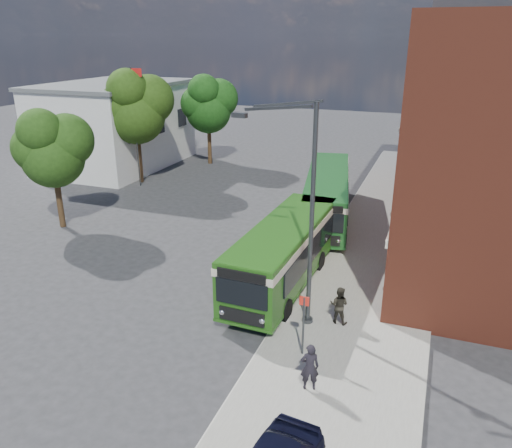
% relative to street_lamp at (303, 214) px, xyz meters
% --- Properties ---
extents(ground, '(120.00, 120.00, 0.00)m').
position_rel_street_lamp_xyz_m(ground, '(-4.84, 2.00, -4.79)').
color(ground, '#2C2C2E').
rests_on(ground, ground).
extents(pavement, '(6.00, 48.00, 0.15)m').
position_rel_street_lamp_xyz_m(pavement, '(2.16, 10.00, -4.72)').
color(pavement, gray).
rests_on(pavement, ground).
extents(kerb_line, '(0.12, 48.00, 0.01)m').
position_rel_street_lamp_xyz_m(kerb_line, '(-0.89, 10.00, -4.79)').
color(kerb_line, beige).
rests_on(kerb_line, ground).
extents(white_building, '(9.40, 13.40, 7.30)m').
position_rel_street_lamp_xyz_m(white_building, '(-22.84, 20.00, -1.13)').
color(white_building, silver).
rests_on(white_building, ground).
extents(flagpole, '(0.95, 0.10, 9.00)m').
position_rel_street_lamp_xyz_m(flagpole, '(-17.29, 15.00, 0.15)').
color(flagpole, '#35383A').
rests_on(flagpole, ground).
extents(street_lamp, '(2.96, 2.38, 9.00)m').
position_rel_street_lamp_xyz_m(street_lamp, '(0.00, 0.00, 0.00)').
color(street_lamp, '#35383A').
rests_on(street_lamp, ground).
extents(bus_stop_sign, '(0.35, 0.08, 2.52)m').
position_rel_street_lamp_xyz_m(bus_stop_sign, '(0.76, -2.20, -3.28)').
color(bus_stop_sign, '#35383A').
rests_on(bus_stop_sign, ground).
extents(bus_front, '(2.91, 10.03, 3.02)m').
position_rel_street_lamp_xyz_m(bus_front, '(-1.64, 3.08, -2.96)').
color(bus_front, '#225414').
rests_on(bus_front, ground).
extents(bus_rear, '(4.78, 12.25, 3.02)m').
position_rel_street_lamp_xyz_m(bus_rear, '(-1.84, 12.68, -2.96)').
color(bus_rear, '#18501E').
rests_on(bus_rear, ground).
extents(pedestrian_a, '(0.73, 0.60, 1.70)m').
position_rel_street_lamp_xyz_m(pedestrian_a, '(1.49, -4.00, -3.79)').
color(pedestrian_a, black).
rests_on(pedestrian_a, pavement).
extents(pedestrian_b, '(0.83, 0.67, 1.59)m').
position_rel_street_lamp_xyz_m(pedestrian_b, '(1.55, 0.39, -3.84)').
color(pedestrian_b, '#28251D').
rests_on(pedestrian_b, pavement).
extents(tree_left, '(4.35, 4.14, 7.35)m').
position_rel_street_lamp_xyz_m(tree_left, '(-16.79, 5.50, 0.19)').
color(tree_left, '#392614').
rests_on(tree_left, ground).
extents(tree_mid, '(5.28, 5.02, 8.91)m').
position_rel_street_lamp_xyz_m(tree_mid, '(-17.76, 15.87, 1.26)').
color(tree_mid, '#392614').
rests_on(tree_mid, ground).
extents(tree_right, '(4.77, 4.54, 8.05)m').
position_rel_street_lamp_xyz_m(tree_right, '(-15.24, 23.44, 0.67)').
color(tree_right, '#392614').
rests_on(tree_right, ground).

